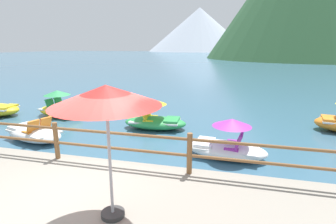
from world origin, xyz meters
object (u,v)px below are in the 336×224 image
pedal_boat_5 (227,145)px  pedal_boat_3 (155,119)px  pedal_boat_1 (60,108)px  pedal_boat_4 (34,133)px  beach_umbrella (106,97)px

pedal_boat_5 → pedal_boat_3: bearing=143.1°
pedal_boat_1 → pedal_boat_4: pedal_boat_1 is taller
beach_umbrella → pedal_boat_1: beach_umbrella is taller
beach_umbrella → pedal_boat_1: bearing=130.9°
beach_umbrella → pedal_boat_3: (-1.07, 6.04, -2.07)m
pedal_boat_4 → beach_umbrella: bearing=-38.3°
pedal_boat_4 → pedal_boat_5: 6.54m
beach_umbrella → pedal_boat_5: bearing=65.7°
pedal_boat_3 → pedal_boat_5: size_ratio=1.03×
pedal_boat_1 → pedal_boat_4: size_ratio=0.95×
pedal_boat_1 → pedal_boat_5: 8.18m
pedal_boat_1 → pedal_boat_4: bearing=-69.8°
pedal_boat_5 → beach_umbrella: bearing=-114.3°
beach_umbrella → pedal_boat_3: 6.47m
pedal_boat_1 → pedal_boat_4: 3.23m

